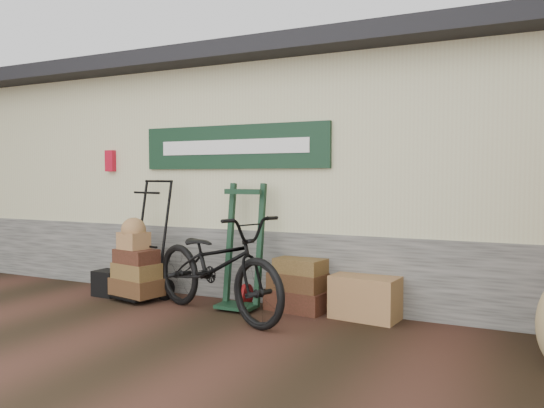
# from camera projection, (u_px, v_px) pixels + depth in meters

# --- Properties ---
(ground) EXTENTS (80.00, 80.00, 0.00)m
(ground) POSITION_uv_depth(u_px,v_px,m) (213.00, 321.00, 5.77)
(ground) COLOR black
(ground) RESTS_ON ground
(station_building) EXTENTS (14.40, 4.10, 3.20)m
(station_building) POSITION_uv_depth(u_px,v_px,m) (307.00, 174.00, 8.16)
(station_building) COLOR #4C4C47
(station_building) RESTS_ON ground
(porter_trolley) EXTENTS (0.89, 0.74, 1.57)m
(porter_trolley) POSITION_uv_depth(u_px,v_px,m) (147.00, 238.00, 6.85)
(porter_trolley) COLOR black
(porter_trolley) RESTS_ON ground
(green_barrow) EXTENTS (0.54, 0.46, 1.49)m
(green_barrow) POSITION_uv_depth(u_px,v_px,m) (243.00, 246.00, 6.35)
(green_barrow) COLOR black
(green_barrow) RESTS_ON ground
(suitcase_stack) EXTENTS (0.77, 0.54, 0.63)m
(suitcase_stack) POSITION_uv_depth(u_px,v_px,m) (298.00, 284.00, 6.25)
(suitcase_stack) COLOR #351E11
(suitcase_stack) RESTS_ON ground
(wicker_hamper) EXTENTS (0.78, 0.56, 0.48)m
(wicker_hamper) POSITION_uv_depth(u_px,v_px,m) (366.00, 297.00, 5.90)
(wicker_hamper) COLOR #925C3A
(wicker_hamper) RESTS_ON ground
(black_trunk) EXTENTS (0.35, 0.30, 0.34)m
(black_trunk) POSITION_uv_depth(u_px,v_px,m) (108.00, 283.00, 7.02)
(black_trunk) COLOR black
(black_trunk) RESTS_ON ground
(bicycle) EXTENTS (1.51, 2.34, 1.29)m
(bicycle) POSITION_uv_depth(u_px,v_px,m) (216.00, 259.00, 5.97)
(bicycle) COLOR black
(bicycle) RESTS_ON ground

